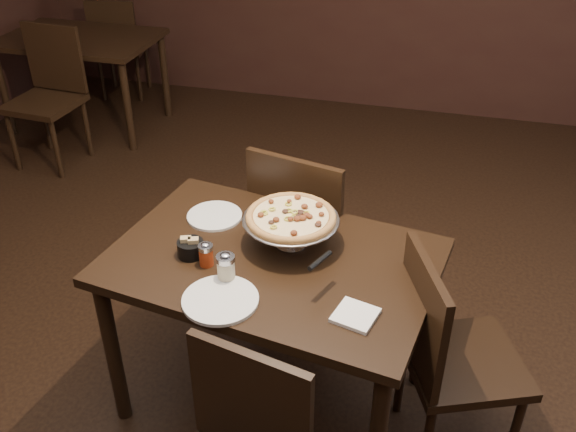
# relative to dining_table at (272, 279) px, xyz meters

# --- Properties ---
(room) EXTENTS (6.04, 7.04, 2.84)m
(room) POSITION_rel_dining_table_xyz_m (-0.01, -0.04, 0.73)
(room) COLOR black
(room) RESTS_ON ground
(dining_table) EXTENTS (1.35, 1.01, 0.78)m
(dining_table) POSITION_rel_dining_table_xyz_m (0.00, 0.00, 0.00)
(dining_table) COLOR black
(dining_table) RESTS_ON ground
(background_table) EXTENTS (1.18, 0.79, 0.74)m
(background_table) POSITION_rel_dining_table_xyz_m (-2.27, 2.43, -0.03)
(background_table) COLOR black
(background_table) RESTS_ON ground
(pizza_stand) EXTENTS (0.38, 0.38, 0.16)m
(pizza_stand) POSITION_rel_dining_table_xyz_m (0.05, 0.11, 0.23)
(pizza_stand) COLOR #B2B2B9
(pizza_stand) RESTS_ON dining_table
(parmesan_shaker) EXTENTS (0.07, 0.07, 0.12)m
(parmesan_shaker) POSITION_rel_dining_table_xyz_m (-0.12, -0.17, 0.16)
(parmesan_shaker) COLOR beige
(parmesan_shaker) RESTS_ON dining_table
(pepper_flake_shaker) EXTENTS (0.06, 0.06, 0.10)m
(pepper_flake_shaker) POSITION_rel_dining_table_xyz_m (-0.23, -0.11, 0.15)
(pepper_flake_shaker) COLOR maroon
(pepper_flake_shaker) RESTS_ON dining_table
(packet_caddy) EXTENTS (0.10, 0.10, 0.08)m
(packet_caddy) POSITION_rel_dining_table_xyz_m (-0.31, -0.06, 0.14)
(packet_caddy) COLOR black
(packet_caddy) RESTS_ON dining_table
(napkin_stack) EXTENTS (0.17, 0.17, 0.01)m
(napkin_stack) POSITION_rel_dining_table_xyz_m (0.37, -0.25, 0.11)
(napkin_stack) COLOR white
(napkin_stack) RESTS_ON dining_table
(plate_left) EXTENTS (0.23, 0.23, 0.01)m
(plate_left) POSITION_rel_dining_table_xyz_m (-0.32, 0.22, 0.11)
(plate_left) COLOR white
(plate_left) RESTS_ON dining_table
(plate_near) EXTENTS (0.27, 0.27, 0.01)m
(plate_near) POSITION_rel_dining_table_xyz_m (-0.10, -0.30, 0.11)
(plate_near) COLOR white
(plate_near) RESTS_ON dining_table
(serving_spatula) EXTENTS (0.15, 0.15, 0.02)m
(serving_spatula) POSITION_rel_dining_table_xyz_m (0.22, -0.14, 0.23)
(serving_spatula) COLOR #B2B2B9
(serving_spatula) RESTS_ON pizza_stand
(chair_far) EXTENTS (0.55, 0.55, 0.99)m
(chair_far) POSITION_rel_dining_table_xyz_m (0.01, 0.55, -0.13)
(chair_far) COLOR black
(chair_far) RESTS_ON ground
(chair_side) EXTENTS (0.56, 0.56, 0.92)m
(chair_side) POSITION_rel_dining_table_xyz_m (0.70, -0.05, -0.17)
(chair_side) COLOR black
(chair_side) RESTS_ON ground
(bg_chair_far) EXTENTS (0.49, 0.49, 0.88)m
(bg_chair_far) POSITION_rel_dining_table_xyz_m (-2.29, 3.06, -0.19)
(bg_chair_far) COLOR black
(bg_chair_far) RESTS_ON ground
(bg_chair_near) EXTENTS (0.49, 0.49, 0.97)m
(bg_chair_near) POSITION_rel_dining_table_xyz_m (-2.19, 1.83, -0.14)
(bg_chair_near) COLOR black
(bg_chair_near) RESTS_ON ground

